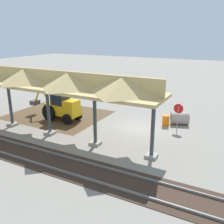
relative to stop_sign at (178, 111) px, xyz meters
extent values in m
plane|color=gray|center=(2.77, 0.94, -1.53)|extent=(120.00, 120.00, 0.00)
cube|color=brown|center=(10.85, 1.40, -1.53)|extent=(8.67, 7.00, 0.01)
cube|color=#9E998E|center=(0.25, 5.37, -1.43)|extent=(0.70, 0.70, 0.20)
cylinder|color=#383D42|center=(0.25, 5.37, 0.27)|extent=(0.24, 0.24, 3.60)
cube|color=#9E998E|center=(4.29, 5.37, -1.43)|extent=(0.70, 0.70, 0.20)
cylinder|color=#383D42|center=(4.29, 5.37, 0.27)|extent=(0.24, 0.24, 3.60)
cube|color=#9E998E|center=(8.33, 5.37, -1.43)|extent=(0.70, 0.70, 0.20)
cylinder|color=#383D42|center=(8.33, 5.37, 0.27)|extent=(0.24, 0.24, 3.60)
cube|color=#9E998E|center=(12.37, 5.37, -1.43)|extent=(0.70, 0.70, 0.20)
cylinder|color=#383D42|center=(12.37, 5.37, 0.27)|extent=(0.24, 0.24, 3.60)
cube|color=tan|center=(10.35, 5.37, 2.17)|extent=(21.41, 3.20, 0.20)
cube|color=tan|center=(10.35, 5.37, 2.82)|extent=(21.41, 0.20, 1.10)
pyramid|color=tan|center=(2.27, 5.37, 2.82)|extent=(3.64, 3.20, 1.10)
pyramid|color=tan|center=(6.31, 5.37, 2.82)|extent=(3.64, 3.20, 1.10)
pyramid|color=tan|center=(10.35, 5.37, 2.82)|extent=(3.64, 3.20, 1.10)
cube|color=slate|center=(2.77, 7.93, -1.45)|extent=(60.00, 0.08, 0.15)
cube|color=slate|center=(2.77, 9.37, -1.45)|extent=(60.00, 0.08, 0.15)
cube|color=#38281E|center=(2.77, 8.65, -1.51)|extent=(60.00, 2.58, 0.03)
cylinder|color=gray|center=(0.00, 0.00, -0.56)|extent=(0.06, 0.06, 1.94)
cylinder|color=red|center=(0.00, 0.00, 0.22)|extent=(0.76, 0.08, 0.76)
cube|color=#EAB214|center=(9.52, 2.30, -0.56)|extent=(3.28, 1.50, 0.90)
cube|color=#1E262D|center=(9.72, 2.29, 0.59)|extent=(1.37, 1.25, 1.40)
cube|color=#EAB214|center=(8.50, 2.37, 0.14)|extent=(1.22, 1.16, 0.50)
cylinder|color=black|center=(10.43, 1.53, -0.83)|extent=(1.42, 0.39, 1.40)
cylinder|color=black|center=(10.52, 2.95, -0.83)|extent=(1.42, 0.39, 1.40)
cylinder|color=black|center=(8.39, 1.72, -1.08)|extent=(0.92, 0.36, 0.90)
cylinder|color=black|center=(8.47, 3.02, -1.08)|extent=(0.92, 0.36, 0.90)
cylinder|color=#EAB214|center=(11.57, 2.17, 0.55)|extent=(1.07, 0.25, 1.41)
cylinder|color=#EAB214|center=(12.50, 2.11, 0.39)|extent=(1.08, 0.23, 1.70)
cube|color=#47474C|center=(12.96, 2.08, -0.42)|extent=(0.65, 0.84, 0.40)
cone|color=brown|center=(12.19, 0.50, -1.53)|extent=(4.07, 4.07, 2.38)
cylinder|color=#9E9384|center=(0.13, -1.42, -1.00)|extent=(1.72, 1.49, 1.07)
cylinder|color=black|center=(0.82, -1.18, -1.00)|extent=(0.25, 0.66, 0.69)
cylinder|color=orange|center=(1.06, -0.47, -1.08)|extent=(0.56, 0.56, 0.90)
camera|label=1|loc=(-4.08, 18.77, 5.75)|focal=40.00mm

